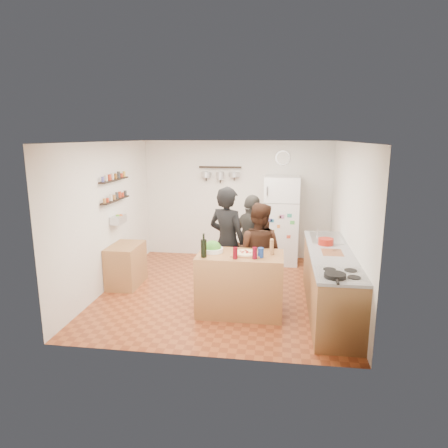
# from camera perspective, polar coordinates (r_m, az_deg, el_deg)

# --- Properties ---
(room_shell) EXTENTS (4.20, 4.20, 4.20)m
(room_shell) POSITION_cam_1_polar(r_m,az_deg,el_deg) (6.94, 0.33, 1.31)
(room_shell) COLOR brown
(room_shell) RESTS_ON ground
(prep_island) EXTENTS (1.25, 0.72, 0.91)m
(prep_island) POSITION_cam_1_polar(r_m,az_deg,el_deg) (5.97, 2.32, -8.49)
(prep_island) COLOR brown
(prep_island) RESTS_ON floor
(pizza_board) EXTENTS (0.42, 0.34, 0.02)m
(pizza_board) POSITION_cam_1_polar(r_m,az_deg,el_deg) (5.80, 3.13, -4.30)
(pizza_board) COLOR #945C36
(pizza_board) RESTS_ON prep_island
(pizza) EXTENTS (0.34, 0.34, 0.02)m
(pizza) POSITION_cam_1_polar(r_m,az_deg,el_deg) (5.79, 3.13, -4.12)
(pizza) COLOR beige
(pizza) RESTS_ON pizza_board
(salad_bowl) EXTENTS (0.31, 0.31, 0.06)m
(salad_bowl) POSITION_cam_1_polar(r_m,az_deg,el_deg) (5.92, -1.65, -3.72)
(salad_bowl) COLOR silver
(salad_bowl) RESTS_ON prep_island
(wine_bottle) EXTENTS (0.08, 0.08, 0.25)m
(wine_bottle) POSITION_cam_1_polar(r_m,az_deg,el_deg) (5.65, -2.91, -3.50)
(wine_bottle) COLOR black
(wine_bottle) RESTS_ON prep_island
(wine_glass_near) EXTENTS (0.07, 0.07, 0.16)m
(wine_glass_near) POSITION_cam_1_polar(r_m,az_deg,el_deg) (5.58, 1.61, -4.19)
(wine_glass_near) COLOR #50060F
(wine_glass_near) RESTS_ON prep_island
(wine_glass_far) EXTENTS (0.07, 0.07, 0.16)m
(wine_glass_far) POSITION_cam_1_polar(r_m,az_deg,el_deg) (5.60, 4.41, -4.17)
(wine_glass_far) COLOR #550716
(wine_glass_far) RESTS_ON prep_island
(pepper_mill) EXTENTS (0.06, 0.06, 0.19)m
(pepper_mill) POSITION_cam_1_polar(r_m,az_deg,el_deg) (5.82, 6.83, -3.43)
(pepper_mill) COLOR #9B6D41
(pepper_mill) RESTS_ON prep_island
(salt_canister) EXTENTS (0.08, 0.08, 0.14)m
(salt_canister) POSITION_cam_1_polar(r_m,az_deg,el_deg) (5.67, 5.27, -4.10)
(salt_canister) COLOR navy
(salt_canister) RESTS_ON prep_island
(person_left) EXTENTS (0.79, 0.68, 1.82)m
(person_left) POSITION_cam_1_polar(r_m,az_deg,el_deg) (6.45, 0.46, -2.65)
(person_left) COLOR black
(person_left) RESTS_ON floor
(person_center) EXTENTS (0.90, 0.78, 1.58)m
(person_center) POSITION_cam_1_polar(r_m,az_deg,el_deg) (6.37, 4.90, -3.99)
(person_center) COLOR black
(person_center) RESTS_ON floor
(person_back) EXTENTS (1.00, 0.92, 1.64)m
(person_back) POSITION_cam_1_polar(r_m,az_deg,el_deg) (6.80, 3.99, -2.67)
(person_back) COLOR #33302D
(person_back) RESTS_ON floor
(counter_run) EXTENTS (0.63, 2.63, 0.90)m
(counter_run) POSITION_cam_1_polar(r_m,az_deg,el_deg) (6.24, 14.94, -8.05)
(counter_run) COLOR #9E7042
(counter_run) RESTS_ON floor
(stove_top) EXTENTS (0.60, 0.62, 0.02)m
(stove_top) POSITION_cam_1_polar(r_m,az_deg,el_deg) (5.20, 16.43, -6.92)
(stove_top) COLOR white
(stove_top) RESTS_ON counter_run
(skillet) EXTENTS (0.26, 0.26, 0.05)m
(skillet) POSITION_cam_1_polar(r_m,az_deg,el_deg) (5.03, 15.57, -7.10)
(skillet) COLOR black
(skillet) RESTS_ON stove_top
(sink) EXTENTS (0.50, 0.80, 0.03)m
(sink) POSITION_cam_1_polar(r_m,az_deg,el_deg) (6.91, 14.35, -1.97)
(sink) COLOR silver
(sink) RESTS_ON counter_run
(cutting_board) EXTENTS (0.30, 0.40, 0.02)m
(cutting_board) POSITION_cam_1_polar(r_m,az_deg,el_deg) (6.08, 15.20, -4.03)
(cutting_board) COLOR brown
(cutting_board) RESTS_ON counter_run
(red_bowl) EXTENTS (0.24, 0.24, 0.10)m
(red_bowl) POSITION_cam_1_polar(r_m,az_deg,el_deg) (6.47, 14.34, -2.45)
(red_bowl) COLOR #9D1D11
(red_bowl) RESTS_ON counter_run
(fridge) EXTENTS (0.70, 0.68, 1.80)m
(fridge) POSITION_cam_1_polar(r_m,az_deg,el_deg) (8.28, 8.13, 0.55)
(fridge) COLOR white
(fridge) RESTS_ON floor
(wall_clock) EXTENTS (0.30, 0.03, 0.30)m
(wall_clock) POSITION_cam_1_polar(r_m,az_deg,el_deg) (8.45, 8.40, 9.33)
(wall_clock) COLOR silver
(wall_clock) RESTS_ON back_wall
(spice_shelf_lower) EXTENTS (0.12, 1.00, 0.02)m
(spice_shelf_lower) POSITION_cam_1_polar(r_m,az_deg,el_deg) (7.23, -15.24, 3.34)
(spice_shelf_lower) COLOR black
(spice_shelf_lower) RESTS_ON left_wall
(spice_shelf_upper) EXTENTS (0.12, 1.00, 0.02)m
(spice_shelf_upper) POSITION_cam_1_polar(r_m,az_deg,el_deg) (7.18, -15.40, 6.10)
(spice_shelf_upper) COLOR black
(spice_shelf_upper) RESTS_ON left_wall
(produce_basket) EXTENTS (0.18, 0.35, 0.14)m
(produce_basket) POSITION_cam_1_polar(r_m,az_deg,el_deg) (7.28, -14.87, 0.62)
(produce_basket) COLOR silver
(produce_basket) RESTS_ON left_wall
(side_table) EXTENTS (0.50, 0.80, 0.73)m
(side_table) POSITION_cam_1_polar(r_m,az_deg,el_deg) (7.28, -13.82, -5.72)
(side_table) COLOR #A67645
(side_table) RESTS_ON floor
(pot_rack) EXTENTS (0.90, 0.04, 0.04)m
(pot_rack) POSITION_cam_1_polar(r_m,az_deg,el_deg) (8.48, -0.55, 8.12)
(pot_rack) COLOR black
(pot_rack) RESTS_ON back_wall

